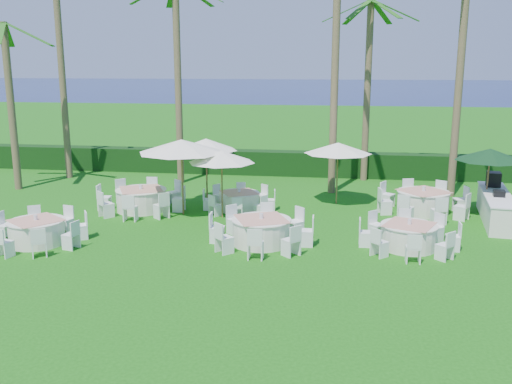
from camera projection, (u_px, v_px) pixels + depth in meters
ground at (242, 250)px, 17.38m from camera, size 120.00×120.00×0.00m
hedge at (282, 163)px, 28.82m from camera, size 34.00×1.00×1.20m
ocean at (327, 90)px, 115.75m from camera, size 260.00×260.00×0.00m
banquet_table_a at (37, 231)px, 17.88m from camera, size 3.07×3.07×0.93m
banquet_table_b at (261, 231)px, 17.86m from camera, size 3.27×3.27×0.99m
banquet_table_c at (409, 236)px, 17.46m from camera, size 3.02×3.02×0.92m
banquet_table_d at (141, 199)px, 21.90m from camera, size 3.40×3.40×1.02m
banquet_table_e at (239, 201)px, 21.99m from camera, size 2.80×2.80×0.86m
banquet_table_f at (423, 201)px, 21.52m from camera, size 3.42×3.42×1.03m
umbrella_a at (181, 146)px, 20.87m from camera, size 3.21×3.21×2.83m
umbrella_b at (222, 157)px, 20.53m from camera, size 2.44×2.44×2.48m
umbrella_c at (206, 144)px, 22.40m from camera, size 2.49×2.49×2.66m
umbrella_d at (338, 148)px, 22.53m from camera, size 2.68×2.68×2.49m
umbrella_green at (490, 155)px, 20.69m from camera, size 2.50×2.50×2.53m
buffet_table at (496, 206)px, 20.44m from camera, size 1.46×4.46×1.56m
palm_a at (61, 65)px, 27.04m from camera, size 4.41×4.06×9.98m
palm_b at (178, 75)px, 25.99m from camera, size 4.40×4.12×9.13m
palm_c at (335, 57)px, 23.75m from camera, size 4.37×4.25×10.66m
palm_d at (368, 83)px, 26.67m from camera, size 4.40×4.02×8.39m
palm_e at (460, 71)px, 23.26m from camera, size 4.40×3.97×9.58m
palm_f at (10, 98)px, 24.81m from camera, size 4.40×4.12×7.27m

